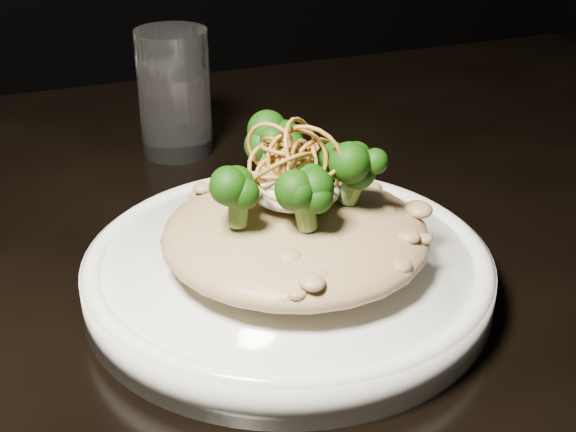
% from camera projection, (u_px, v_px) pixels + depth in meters
% --- Properties ---
extents(table, '(1.10, 0.80, 0.75)m').
position_uv_depth(table, '(266.00, 341.00, 0.60)').
color(table, black).
rests_on(table, ground).
extents(plate, '(0.26, 0.26, 0.03)m').
position_uv_depth(plate, '(288.00, 274.00, 0.51)').
color(plate, white).
rests_on(plate, table).
extents(risotto, '(0.16, 0.16, 0.04)m').
position_uv_depth(risotto, '(295.00, 234.00, 0.49)').
color(risotto, brown).
rests_on(risotto, plate).
extents(broccoli, '(0.12, 0.12, 0.04)m').
position_uv_depth(broccoli, '(283.00, 173.00, 0.47)').
color(broccoli, black).
rests_on(broccoli, risotto).
extents(cheese, '(0.06, 0.06, 0.02)m').
position_uv_depth(cheese, '(295.00, 190.00, 0.49)').
color(cheese, white).
rests_on(cheese, risotto).
extents(shallots, '(0.05, 0.05, 0.03)m').
position_uv_depth(shallots, '(292.00, 156.00, 0.47)').
color(shallots, brown).
rests_on(shallots, cheese).
extents(drinking_glass, '(0.08, 0.08, 0.11)m').
position_uv_depth(drinking_glass, '(174.00, 93.00, 0.69)').
color(drinking_glass, white).
rests_on(drinking_glass, table).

